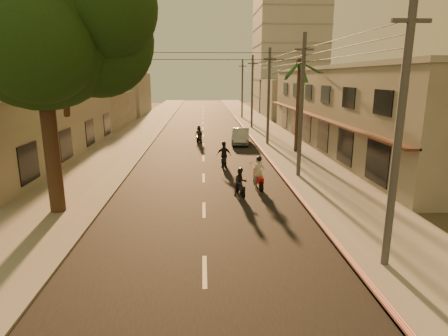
% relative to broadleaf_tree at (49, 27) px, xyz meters
% --- Properties ---
extents(ground, '(160.00, 160.00, 0.00)m').
position_rel_broadleaf_tree_xyz_m(ground, '(6.61, -2.14, -8.48)').
color(ground, '#383023').
rests_on(ground, ground).
extents(road, '(10.00, 140.00, 0.02)m').
position_rel_broadleaf_tree_xyz_m(road, '(6.61, 17.86, -8.47)').
color(road, black).
rests_on(road, ground).
extents(sidewalk_right, '(5.00, 140.00, 0.12)m').
position_rel_broadleaf_tree_xyz_m(sidewalk_right, '(14.11, 17.86, -8.42)').
color(sidewalk_right, slate).
rests_on(sidewalk_right, ground).
extents(sidewalk_left, '(5.00, 140.00, 0.12)m').
position_rel_broadleaf_tree_xyz_m(sidewalk_left, '(-0.89, 17.86, -8.42)').
color(sidewalk_left, slate).
rests_on(sidewalk_left, ground).
extents(curb_stripe, '(0.20, 60.00, 0.20)m').
position_rel_broadleaf_tree_xyz_m(curb_stripe, '(11.71, 12.86, -8.38)').
color(curb_stripe, red).
rests_on(curb_stripe, ground).
extents(shophouse_row, '(8.80, 34.20, 7.30)m').
position_rel_broadleaf_tree_xyz_m(shophouse_row, '(20.57, 15.86, -4.83)').
color(shophouse_row, gray).
rests_on(shophouse_row, ground).
extents(left_building, '(8.20, 24.20, 5.20)m').
position_rel_broadleaf_tree_xyz_m(left_building, '(-7.37, 11.86, -5.88)').
color(left_building, '#9D998E').
rests_on(left_building, ground).
extents(distant_tower, '(12.10, 12.10, 28.00)m').
position_rel_broadleaf_tree_xyz_m(distant_tower, '(22.61, 53.86, 5.52)').
color(distant_tower, '#B7B5B2').
rests_on(distant_tower, ground).
extents(broadleaf_tree, '(9.60, 8.70, 12.10)m').
position_rel_broadleaf_tree_xyz_m(broadleaf_tree, '(0.00, 0.00, 0.00)').
color(broadleaf_tree, black).
rests_on(broadleaf_tree, ground).
extents(palm_tree, '(5.00, 5.00, 8.20)m').
position_rel_broadleaf_tree_xyz_m(palm_tree, '(14.61, 13.86, -1.33)').
color(palm_tree, black).
rests_on(palm_tree, ground).
extents(utility_poles, '(1.20, 48.26, 9.00)m').
position_rel_broadleaf_tree_xyz_m(utility_poles, '(12.81, 17.86, -1.94)').
color(utility_poles, '#38383A').
rests_on(utility_poles, ground).
extents(filler_right, '(8.00, 14.00, 6.00)m').
position_rel_broadleaf_tree_xyz_m(filler_right, '(20.61, 42.86, -5.48)').
color(filler_right, '#9D998E').
rests_on(filler_right, ground).
extents(filler_left_near, '(8.00, 14.00, 4.40)m').
position_rel_broadleaf_tree_xyz_m(filler_left_near, '(-7.39, 31.86, -6.28)').
color(filler_left_near, '#9D998E').
rests_on(filler_left_near, ground).
extents(filler_left_far, '(8.00, 14.00, 7.00)m').
position_rel_broadleaf_tree_xyz_m(filler_left_far, '(-7.39, 49.86, -4.98)').
color(filler_left_far, '#9D998E').
rests_on(filler_left_far, ground).
extents(scooter_red, '(0.83, 1.99, 1.96)m').
position_rel_broadleaf_tree_xyz_m(scooter_red, '(9.82, 3.33, -7.61)').
color(scooter_red, black).
rests_on(scooter_red, ground).
extents(scooter_mid_a, '(0.97, 1.60, 1.59)m').
position_rel_broadleaf_tree_xyz_m(scooter_mid_a, '(8.63, 2.09, -7.75)').
color(scooter_mid_a, black).
rests_on(scooter_mid_a, ground).
extents(scooter_mid_b, '(1.15, 1.91, 1.89)m').
position_rel_broadleaf_tree_xyz_m(scooter_mid_b, '(8.09, 8.86, -7.63)').
color(scooter_mid_b, black).
rests_on(scooter_mid_b, ground).
extents(scooter_far_a, '(1.02, 1.69, 1.69)m').
position_rel_broadleaf_tree_xyz_m(scooter_far_a, '(6.21, 19.51, -7.71)').
color(scooter_far_a, black).
rests_on(scooter_far_a, ground).
extents(parked_car, '(2.72, 4.97, 1.51)m').
position_rel_broadleaf_tree_xyz_m(parked_car, '(10.27, 18.46, -7.72)').
color(parked_car, gray).
rests_on(parked_car, ground).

